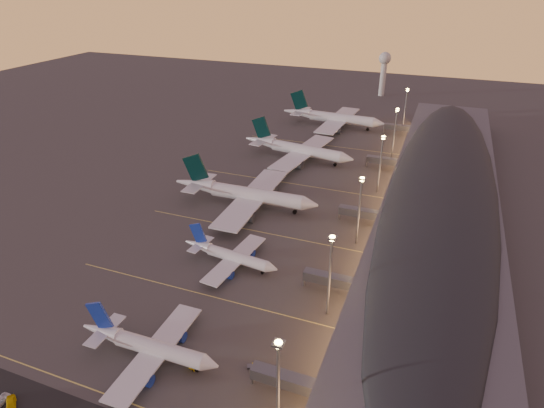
{
  "coord_description": "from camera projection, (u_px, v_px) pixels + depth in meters",
  "views": [
    {
      "loc": [
        57.42,
        -98.96,
        86.52
      ],
      "look_at": [
        2.0,
        45.0,
        7.0
      ],
      "focal_mm": 30.0,
      "sensor_mm": 36.0,
      "label": 1
    }
  ],
  "objects": [
    {
      "name": "radar_tower",
      "position": [
        384.0,
        67.0,
        342.52
      ],
      "size": [
        9.0,
        9.0,
        32.5
      ],
      "color": "silver",
      "rests_on": "ground"
    },
    {
      "name": "terminal_building",
      "position": [
        441.0,
        195.0,
        176.41
      ],
      "size": [
        56.35,
        255.0,
        17.46
      ],
      "color": "#545459",
      "rests_on": "ground"
    },
    {
      "name": "baggage_tug_b",
      "position": [
        255.0,
        367.0,
        110.76
      ],
      "size": [
        3.79,
        2.61,
        1.06
      ],
      "rotation": [
        0.0,
        0.0,
        0.38
      ],
      "color": "#E3BF03",
      "rests_on": "ground"
    },
    {
      "name": "airliner_wide_near",
      "position": [
        244.0,
        194.0,
        185.62
      ],
      "size": [
        62.6,
        56.83,
        20.08
      ],
      "rotation": [
        0.0,
        0.0,
        0.02
      ],
      "color": "silver",
      "rests_on": "ground"
    },
    {
      "name": "airliner_narrow_south",
      "position": [
        148.0,
        346.0,
        112.52
      ],
      "size": [
        38.67,
        34.43,
        13.86
      ],
      "rotation": [
        0.0,
        0.0,
        0.02
      ],
      "color": "silver",
      "rests_on": "ground"
    },
    {
      "name": "airliner_wide_mid",
      "position": [
        297.0,
        149.0,
        232.27
      ],
      "size": [
        60.96,
        56.07,
        19.52
      ],
      "rotation": [
        0.0,
        0.0,
        -0.14
      ],
      "color": "silver",
      "rests_on": "ground"
    },
    {
      "name": "airliner_wide_far",
      "position": [
        333.0,
        118.0,
        280.88
      ],
      "size": [
        64.65,
        58.94,
        20.69
      ],
      "rotation": [
        0.0,
        0.0,
        -0.06
      ],
      "color": "silver",
      "rests_on": "ground"
    },
    {
      "name": "airliner_narrow_north",
      "position": [
        230.0,
        256.0,
        148.86
      ],
      "size": [
        35.14,
        31.57,
        12.54
      ],
      "rotation": [
        0.0,
        0.0,
        -0.11
      ],
      "color": "silver",
      "rests_on": "ground"
    },
    {
      "name": "lane_markings",
      "position": [
        262.0,
        225.0,
        173.24
      ],
      "size": [
        90.0,
        180.36,
        0.0
      ],
      "color": "#D8C659",
      "rests_on": "ground"
    },
    {
      "name": "light_masts",
      "position": [
        373.0,
        172.0,
        174.44
      ],
      "size": [
        2.2,
        217.2,
        25.9
      ],
      "color": "slate",
      "rests_on": "ground"
    },
    {
      "name": "baggage_tug_a",
      "position": [
        192.0,
        365.0,
        111.07
      ],
      "size": [
        3.84,
        2.55,
        1.07
      ],
      "rotation": [
        0.0,
        0.0,
        -0.35
      ],
      "color": "#E3BF03",
      "rests_on": "ground"
    },
    {
      "name": "service_van_b",
      "position": [
        11.0,
        404.0,
        100.69
      ],
      "size": [
        5.13,
        4.88,
        1.72
      ],
      "primitive_type": "imported",
      "rotation": [
        0.0,
        0.0,
        0.85
      ],
      "color": "#E3BF03",
      "rests_on": "ground"
    },
    {
      "name": "ground",
      "position": [
        214.0,
        285.0,
        140.06
      ],
      "size": [
        700.0,
        700.0,
        0.0
      ],
      "primitive_type": "plane",
      "color": "#3C3937"
    }
  ]
}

